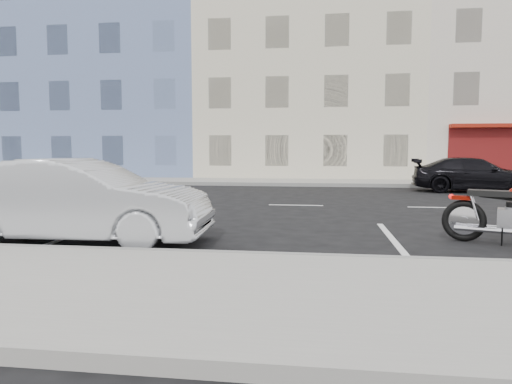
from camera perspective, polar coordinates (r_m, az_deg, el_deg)
ground at (r=13.59m, az=13.46°, el=-1.76°), size 120.00×120.00×0.00m
sidewalk_near at (r=6.15m, az=-29.28°, el=-10.05°), size 80.00×3.40×0.15m
sidewalk_far at (r=22.47m, az=-1.59°, el=1.31°), size 80.00×3.40×0.15m
curb_near at (r=7.54m, az=-21.44°, el=-6.97°), size 80.00×0.12×0.16m
curb_far at (r=20.80m, az=-2.35°, el=1.00°), size 80.00×0.12×0.16m
bldg_blue at (r=32.66m, az=-15.57°, el=13.66°), size 12.00×12.00×13.00m
bldg_cream at (r=30.01m, az=6.62°, el=13.13°), size 12.00×12.00×11.50m
sedan_silver at (r=8.53m, az=-21.12°, el=-1.06°), size 4.56×1.75×1.48m
car_far at (r=19.55m, az=25.64°, el=1.94°), size 4.82×2.48×1.34m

